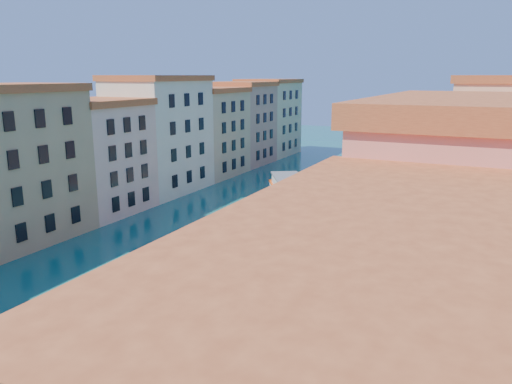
# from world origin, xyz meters

# --- Properties ---
(left_bank_palazzos) EXTENTS (12.80, 128.40, 21.00)m
(left_bank_palazzos) POSITION_xyz_m (-26.00, 64.68, 9.71)
(left_bank_palazzos) COLOR beige
(left_bank_palazzos) RESTS_ON ground
(right_bank_palazzos) EXTENTS (12.80, 128.40, 21.00)m
(right_bank_palazzos) POSITION_xyz_m (30.00, 65.00, 9.75)
(right_bank_palazzos) COLOR #AF543B
(right_bank_palazzos) RESTS_ON ground
(quay) EXTENTS (4.00, 140.00, 1.00)m
(quay) POSITION_xyz_m (22.00, 65.00, 0.50)
(quay) COLOR gray
(quay) RESTS_ON ground
(restaurant_awnings) EXTENTS (3.20, 44.55, 3.12)m
(restaurant_awnings) POSITION_xyz_m (22.19, 23.00, 2.99)
(restaurant_awnings) COLOR maroon
(restaurant_awnings) RESTS_ON ground
(mooring_poles_right) EXTENTS (1.44, 54.24, 3.20)m
(mooring_poles_right) POSITION_xyz_m (19.10, 28.80, 1.30)
(mooring_poles_right) COLOR #502F1B
(mooring_poles_right) RESTS_ON ground
(vaporetto_far) EXTENTS (16.45, 22.35, 3.42)m
(vaporetto_far) POSITION_xyz_m (-1.19, 74.00, 1.54)
(vaporetto_far) COLOR white
(vaporetto_far) RESTS_ON ground
(gondola_fore) EXTENTS (4.80, 12.12, 2.49)m
(gondola_fore) POSITION_xyz_m (2.49, 32.39, 0.42)
(gondola_fore) COLOR black
(gondola_fore) RESTS_ON ground
(gondola_far) EXTENTS (5.95, 10.10, 1.56)m
(gondola_far) POSITION_xyz_m (13.42, 57.61, 0.32)
(gondola_far) COLOR black
(gondola_far) RESTS_ON ground
(motorboat_mid) EXTENTS (3.87, 6.50, 1.28)m
(motorboat_mid) POSITION_xyz_m (0.18, 43.08, 0.50)
(motorboat_mid) COLOR silver
(motorboat_mid) RESTS_ON ground
(motorboat_far) EXTENTS (4.14, 6.83, 1.35)m
(motorboat_far) POSITION_xyz_m (11.62, 85.36, 0.53)
(motorboat_far) COLOR white
(motorboat_far) RESTS_ON ground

